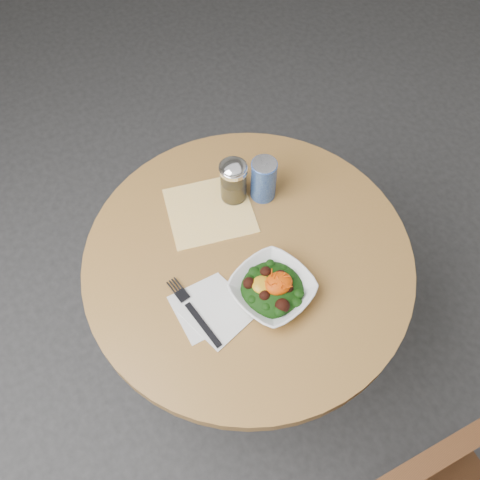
% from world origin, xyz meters
% --- Properties ---
extents(ground, '(6.00, 6.00, 0.00)m').
position_xyz_m(ground, '(0.00, 0.00, 0.00)').
color(ground, '#2C2C2E').
rests_on(ground, ground).
extents(table, '(0.90, 0.90, 0.75)m').
position_xyz_m(table, '(0.00, 0.00, 0.55)').
color(table, black).
rests_on(table, ground).
extents(cloth_napkin, '(0.28, 0.27, 0.00)m').
position_xyz_m(cloth_napkin, '(-0.02, 0.18, 0.75)').
color(cloth_napkin, '#FFAD0D').
rests_on(cloth_napkin, table).
extents(paper_napkins, '(0.19, 0.20, 0.00)m').
position_xyz_m(paper_napkins, '(-0.16, -0.09, 0.75)').
color(paper_napkins, silver).
rests_on(paper_napkins, table).
extents(salad_bowl, '(0.25, 0.25, 0.08)m').
position_xyz_m(salad_bowl, '(-0.00, -0.13, 0.78)').
color(salad_bowl, white).
rests_on(salad_bowl, table).
extents(fork, '(0.05, 0.23, 0.00)m').
position_xyz_m(fork, '(-0.20, -0.07, 0.76)').
color(fork, black).
rests_on(fork, table).
extents(spice_shaker, '(0.08, 0.08, 0.14)m').
position_xyz_m(spice_shaker, '(0.06, 0.20, 0.82)').
color(spice_shaker, silver).
rests_on(spice_shaker, table).
extents(beverage_can, '(0.07, 0.07, 0.14)m').
position_xyz_m(beverage_can, '(0.14, 0.16, 0.82)').
color(beverage_can, navy).
rests_on(beverage_can, table).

